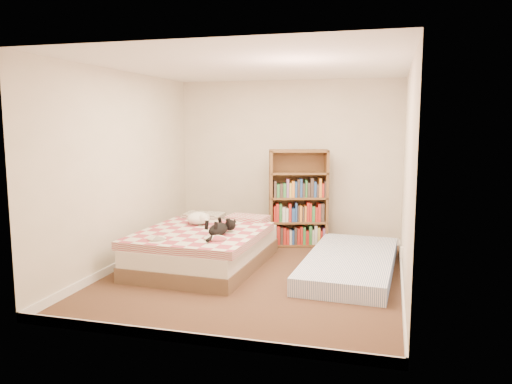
% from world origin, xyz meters
% --- Properties ---
extents(room, '(3.51, 4.01, 2.51)m').
position_xyz_m(room, '(0.00, 0.00, 1.20)').
color(room, '#492B1F').
rests_on(room, ground).
extents(bed, '(1.56, 2.08, 0.54)m').
position_xyz_m(bed, '(-0.73, 0.26, 0.25)').
color(bed, brown).
rests_on(bed, room).
extents(bookshelf, '(0.95, 0.54, 1.45)m').
position_xyz_m(bookshelf, '(0.25, 1.63, 0.54)').
color(bookshelf, brown).
rests_on(bookshelf, room).
extents(floor_mattress, '(1.15, 2.35, 0.21)m').
position_xyz_m(floor_mattress, '(1.12, 0.45, 0.10)').
color(floor_mattress, '#7086BC').
rests_on(floor_mattress, room).
extents(black_cat, '(0.34, 0.75, 0.17)m').
position_xyz_m(black_cat, '(-0.43, -0.04, 0.56)').
color(black_cat, black).
rests_on(black_cat, bed).
extents(white_dog, '(0.35, 0.38, 0.16)m').
position_xyz_m(white_dog, '(-0.91, 0.48, 0.57)').
color(white_dog, white).
rests_on(white_dog, bed).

